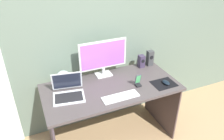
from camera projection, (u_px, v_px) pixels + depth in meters
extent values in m
plane|color=tan|center=(111.00, 137.00, 2.68)|extent=(8.00, 8.00, 0.00)
cube|color=slate|center=(96.00, 28.00, 2.41)|extent=(6.00, 0.04, 2.50)
cube|color=#474040|center=(111.00, 87.00, 2.32)|extent=(1.43, 0.69, 0.03)
cube|color=#423941|center=(51.00, 132.00, 2.28)|extent=(0.02, 0.65, 0.72)
cube|color=#4C3C38|center=(161.00, 100.00, 2.74)|extent=(0.02, 0.65, 0.72)
cube|color=silver|center=(104.00, 74.00, 2.52)|extent=(0.18, 0.14, 0.01)
cylinder|color=silver|center=(103.00, 71.00, 2.50)|extent=(0.04, 0.04, 0.08)
cube|color=silver|center=(103.00, 55.00, 2.40)|extent=(0.55, 0.02, 0.33)
cube|color=#A559BF|center=(103.00, 55.00, 2.39)|extent=(0.51, 0.00, 0.29)
cube|color=#393B3C|center=(150.00, 58.00, 2.69)|extent=(0.07, 0.07, 0.19)
cylinder|color=black|center=(152.00, 58.00, 2.65)|extent=(0.05, 0.00, 0.05)
cube|color=#392E46|center=(141.00, 61.00, 2.66)|extent=(0.07, 0.07, 0.15)
cylinder|color=black|center=(143.00, 61.00, 2.62)|extent=(0.04, 0.00, 0.04)
cube|color=silver|center=(69.00, 97.00, 2.13)|extent=(0.33, 0.26, 0.02)
cube|color=black|center=(69.00, 97.00, 2.12)|extent=(0.29, 0.20, 0.00)
cube|color=silver|center=(67.00, 81.00, 2.19)|extent=(0.31, 0.10, 0.21)
cube|color=#1E2333|center=(67.00, 81.00, 2.19)|extent=(0.28, 0.09, 0.18)
sphere|color=silver|center=(63.00, 78.00, 2.33)|extent=(0.16, 0.16, 0.16)
cube|color=white|center=(121.00, 97.00, 2.15)|extent=(0.37, 0.12, 0.01)
cube|color=black|center=(164.00, 84.00, 2.36)|extent=(0.25, 0.20, 0.00)
ellipsoid|color=black|center=(166.00, 82.00, 2.34)|extent=(0.07, 0.10, 0.04)
cube|color=black|center=(138.00, 85.00, 2.32)|extent=(0.06, 0.05, 0.02)
cube|color=#3E3E49|center=(138.00, 79.00, 2.29)|extent=(0.06, 0.03, 0.12)
cube|color=#4CB266|center=(138.00, 79.00, 2.29)|extent=(0.05, 0.02, 0.10)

